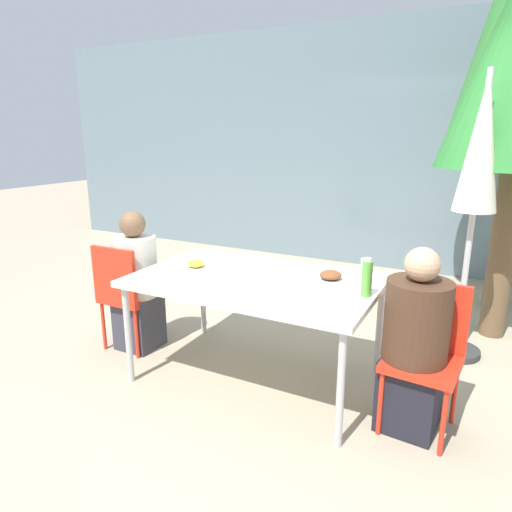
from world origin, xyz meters
name	(u,v)px	position (x,y,z in m)	size (l,w,h in m)	color
ground_plane	(256,376)	(0.00, 0.00, 0.00)	(24.00, 24.00, 0.00)	tan
building_facade	(377,148)	(0.00, 3.29, 1.50)	(10.00, 0.20, 3.00)	slate
dining_table	(256,284)	(0.00, 0.00, 0.70)	(1.62, 1.03, 0.74)	white
chair_left	(125,290)	(-1.11, -0.09, 0.50)	(0.40, 0.40, 0.86)	red
person_left	(137,285)	(-1.06, -0.01, 0.52)	(0.34, 0.34, 1.12)	#383842
chair_right	(426,345)	(1.12, -0.01, 0.50)	(0.43, 0.43, 0.86)	red
person_right	(414,348)	(1.06, -0.09, 0.51)	(0.36, 0.36, 1.10)	black
closed_umbrella	(479,160)	(1.24, 1.03, 1.50)	(0.36, 0.36, 2.12)	#333333
plate_0	(196,266)	(-0.47, -0.02, 0.77)	(0.23, 0.23, 0.06)	white
plate_1	(331,277)	(0.47, 0.15, 0.77)	(0.26, 0.26, 0.07)	white
bottle	(367,278)	(0.75, -0.02, 0.86)	(0.06, 0.06, 0.23)	#51A338
drinking_cup	(366,266)	(0.63, 0.45, 0.80)	(0.07, 0.07, 0.10)	silver
salad_bowl	(235,259)	(-0.32, 0.27, 0.77)	(0.15, 0.15, 0.05)	white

